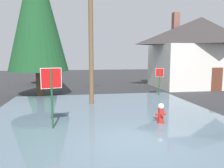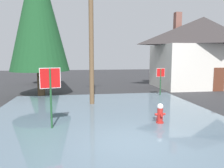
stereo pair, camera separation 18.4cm
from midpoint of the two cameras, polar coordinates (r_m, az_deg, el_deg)
The scene contains 9 objects.
ground_plane at distance 7.81m, azimuth 5.73°, elevation -15.53°, with size 80.00×80.00×0.10m, color #2D2D30.
flood_puddle at distance 10.45m, azimuth -0.96°, elevation -9.06°, with size 11.41×13.11×0.06m, color slate.
stop_sign_near at distance 9.01m, azimuth -15.17°, elevation -0.35°, with size 0.79×0.25×2.51m.
fire_hydrant at distance 9.89m, azimuth 12.92°, elevation -7.63°, with size 0.47×0.40×0.93m.
utility_pole at distance 13.36m, azimuth -5.04°, elevation 14.82°, with size 1.60×0.28×9.09m.
stop_sign_far at distance 16.64m, azimuth 12.84°, elevation 1.90°, with size 0.64×0.08×2.07m.
house at distance 22.76m, azimuth 22.59°, elevation 7.92°, with size 9.16×5.98×7.12m.
pine_tree_tall_left at distance 17.16m, azimuth -18.40°, elevation 17.78°, with size 4.21×4.21×10.53m.
pine_tree_mid_left at distance 24.70m, azimuth -17.41°, elevation 10.81°, with size 3.14×3.14×7.84m.
Camera 2 is at (-1.74, -6.98, 2.98)m, focal length 35.14 mm.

